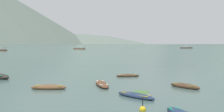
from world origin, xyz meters
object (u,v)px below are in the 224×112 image
Objects in this scene: rowboat_5 at (128,76)px; rowboat_6 at (136,96)px; ferry_2 at (186,48)px; rowboat_2 at (185,86)px; rowboat_11 at (102,84)px; rowboat_1 at (49,87)px; ferry_1 at (79,49)px; mooring_buoy at (143,109)px.

rowboat_6 reaches higher than rowboat_5.
ferry_2 is at bearing 69.11° from rowboat_6.
rowboat_2 is at bearing 36.11° from rowboat_6.
rowboat_2 reaches higher than rowboat_11.
rowboat_6 is at bearing -26.10° from rowboat_1.
rowboat_1 is at bearing -179.57° from rowboat_2.
ferry_1 reaches higher than rowboat_6.
rowboat_11 is at bearing -83.41° from ferry_1.
rowboat_6 is 152.51m from ferry_1.
rowboat_11 is 0.50× the size of ferry_1.
rowboat_2 is 0.72× the size of rowboat_11.
rowboat_5 is 11.98m from rowboat_6.
ferry_1 is (-11.73, 147.37, 0.28)m from rowboat_1.
ferry_2 is (75.85, 174.21, 0.28)m from rowboat_1.
rowboat_1 is 13.33m from rowboat_2.
rowboat_1 is 5.36m from rowboat_11.
ferry_2 is at bearing 17.04° from ferry_1.
rowboat_11 is at bearing 16.70° from rowboat_1.
ferry_1 is (-20.24, 139.27, 0.31)m from rowboat_5.
rowboat_2 reaches higher than rowboat_6.
rowboat_11 is (-8.20, 1.44, -0.01)m from rowboat_2.
ferry_1 reaches higher than rowboat_11.
rowboat_2 is 2.97× the size of mooring_buoy.
rowboat_6 is (7.89, -3.87, -0.01)m from rowboat_1.
mooring_buoy is (7.82, -7.66, -0.06)m from rowboat_1.
rowboat_6 is 190.60m from ferry_2.
rowboat_1 is 0.81× the size of rowboat_11.
rowboat_6 is 0.37× the size of ferry_1.
rowboat_2 is at bearing -80.34° from ferry_1.
rowboat_6 is 0.74× the size of rowboat_11.
ferry_1 and ferry_2 have the same top height.
rowboat_2 is at bearing -9.96° from rowboat_11.
rowboat_5 is (8.51, 8.10, -0.03)m from rowboat_1.
rowboat_5 is 7.38m from rowboat_11.
rowboat_2 is at bearing -109.75° from ferry_2.
rowboat_5 is at bearing 87.05° from rowboat_6.
ferry_2 is at bearing 66.47° from rowboat_1.
rowboat_2 is 0.98× the size of rowboat_5.
mooring_buoy is (2.69, -9.20, -0.06)m from rowboat_11.
rowboat_6 is 3.80m from mooring_buoy.
ferry_1 is at bearing 97.19° from mooring_buoy.
rowboat_2 is (13.33, 0.10, 0.01)m from rowboat_1.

